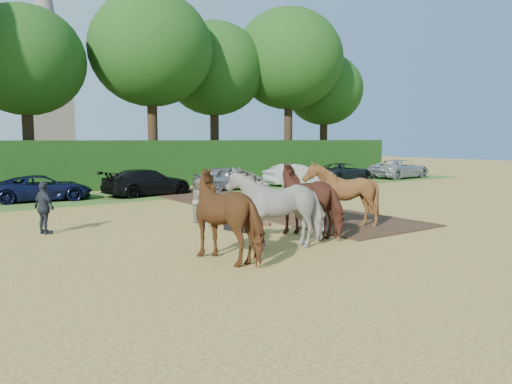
% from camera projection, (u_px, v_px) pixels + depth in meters
% --- Properties ---
extents(ground, '(120.00, 120.00, 0.00)m').
position_uv_depth(ground, '(340.00, 232.00, 16.57)').
color(ground, gold).
rests_on(ground, ground).
extents(earth_strip, '(4.50, 17.00, 0.05)m').
position_uv_depth(earth_strip, '(255.00, 205.00, 23.09)').
color(earth_strip, '#472D1C').
rests_on(earth_strip, ground).
extents(grass_verge, '(50.00, 5.00, 0.03)m').
position_uv_depth(grass_verge, '(160.00, 194.00, 27.87)').
color(grass_verge, '#38601E').
rests_on(grass_verge, ground).
extents(hedgerow, '(46.00, 1.60, 3.00)m').
position_uv_depth(hedgerow, '(129.00, 164.00, 31.35)').
color(hedgerow, '#14380F').
rests_on(hedgerow, ground).
extents(spectator_near, '(0.96, 0.99, 1.61)m').
position_uv_depth(spectator_near, '(200.00, 200.00, 18.49)').
color(spectator_near, tan).
rests_on(spectator_near, ground).
extents(spectator_far, '(0.71, 1.09, 1.72)m').
position_uv_depth(spectator_far, '(44.00, 208.00, 16.05)').
color(spectator_far, '#21262D').
rests_on(spectator_far, ground).
extents(plough_team, '(7.68, 6.22, 2.30)m').
position_uv_depth(plough_team, '(293.00, 203.00, 15.04)').
color(plough_team, '#5B3516').
rests_on(plough_team, ground).
extents(parked_cars, '(41.71, 3.67, 1.48)m').
position_uv_depth(parked_cars, '(219.00, 179.00, 29.95)').
color(parked_cars, silver).
rests_on(parked_cars, ground).
extents(treeline, '(48.70, 10.60, 14.21)m').
position_uv_depth(treeline, '(82.00, 47.00, 32.15)').
color(treeline, '#382616').
rests_on(treeline, ground).
extents(church, '(5.20, 5.20, 27.00)m').
position_uv_depth(church, '(46.00, 53.00, 61.85)').
color(church, slate).
rests_on(church, ground).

